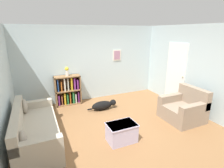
# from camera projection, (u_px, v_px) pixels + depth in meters

# --- Properties ---
(ground_plane) EXTENTS (14.00, 14.00, 0.00)m
(ground_plane) POSITION_uv_depth(u_px,v_px,m) (118.00, 126.00, 4.62)
(ground_plane) COLOR brown
(wall_back) EXTENTS (5.60, 0.13, 2.60)m
(wall_back) POSITION_uv_depth(u_px,v_px,m) (91.00, 63.00, 6.20)
(wall_back) COLOR silver
(wall_back) RESTS_ON ground_plane
(wall_right) EXTENTS (0.16, 5.00, 2.60)m
(wall_right) POSITION_uv_depth(u_px,v_px,m) (194.00, 70.00, 5.25)
(wall_right) COLOR silver
(wall_right) RESTS_ON ground_plane
(couch) EXTENTS (0.86, 2.07, 0.83)m
(couch) POSITION_uv_depth(u_px,v_px,m) (35.00, 130.00, 3.85)
(couch) COLOR #B7AD99
(couch) RESTS_ON ground_plane
(bookshelf) EXTENTS (0.84, 0.34, 1.00)m
(bookshelf) POSITION_uv_depth(u_px,v_px,m) (68.00, 91.00, 5.90)
(bookshelf) COLOR olive
(bookshelf) RESTS_ON ground_plane
(recliner_chair) EXTENTS (0.94, 0.99, 0.91)m
(recliner_chair) POSITION_uv_depth(u_px,v_px,m) (184.00, 109.00, 4.89)
(recliner_chair) COLOR gray
(recliner_chair) RESTS_ON ground_plane
(coffee_table) EXTENTS (0.65, 0.45, 0.43)m
(coffee_table) POSITION_uv_depth(u_px,v_px,m) (122.00, 132.00, 3.92)
(coffee_table) COLOR #BCB2D1
(coffee_table) RESTS_ON ground_plane
(dog) EXTENTS (0.96, 0.26, 0.29)m
(dog) POSITION_uv_depth(u_px,v_px,m) (103.00, 105.00, 5.54)
(dog) COLOR black
(dog) RESTS_ON ground_plane
(vase) EXTENTS (0.13, 0.13, 0.30)m
(vase) POSITION_uv_depth(u_px,v_px,m) (67.00, 71.00, 5.69)
(vase) COLOR silver
(vase) RESTS_ON bookshelf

